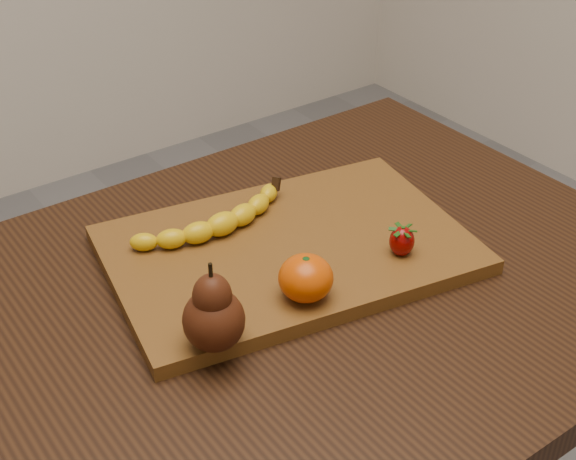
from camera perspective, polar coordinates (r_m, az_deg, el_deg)
table at (r=1.03m, az=-0.97°, el=-8.73°), size 1.00×0.70×0.76m
cutting_board at (r=1.03m, az=-0.00°, el=-1.40°), size 0.50×0.38×0.02m
banana at (r=1.03m, az=-4.70°, el=0.43°), size 0.20×0.06×0.03m
pear at (r=0.84m, az=-5.36°, el=-5.41°), size 0.08×0.08×0.10m
mandarin at (r=0.92m, az=1.27°, el=-3.43°), size 0.07×0.07×0.05m
strawberry at (r=1.00m, az=8.10°, el=-0.71°), size 0.04×0.04×0.04m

